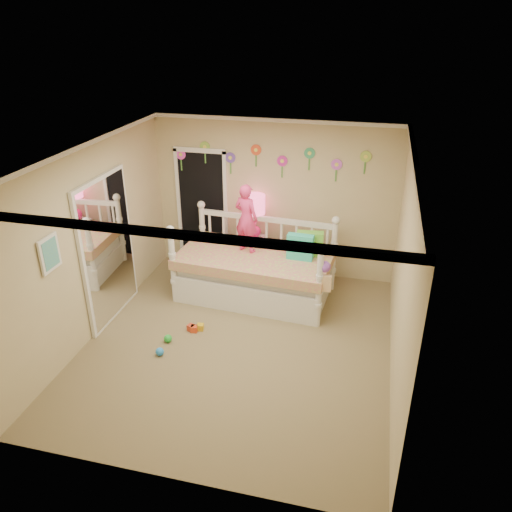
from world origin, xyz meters
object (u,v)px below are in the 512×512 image
(nightstand, at_px, (255,255))
(child, at_px, (246,218))
(table_lamp, at_px, (255,210))
(daybed, at_px, (255,258))

(nightstand, bearing_deg, child, -96.74)
(child, distance_m, table_lamp, 0.64)
(daybed, distance_m, table_lamp, 0.90)
(daybed, height_order, table_lamp, table_lamp)
(child, xyz_separation_m, nightstand, (-0.02, 0.63, -0.91))
(nightstand, bearing_deg, daybed, -84.92)
(daybed, xyz_separation_m, table_lamp, (-0.18, 0.72, 0.51))
(daybed, height_order, nightstand, daybed)
(child, xyz_separation_m, table_lamp, (-0.02, 0.63, -0.09))
(child, relative_size, table_lamp, 1.45)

